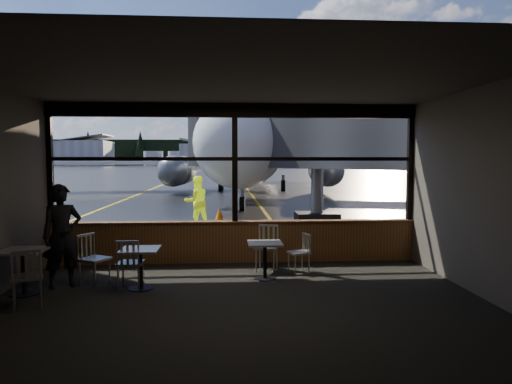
{
  "coord_description": "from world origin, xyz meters",
  "views": [
    {
      "loc": [
        -0.21,
        -10.02,
        2.27
      ],
      "look_at": [
        0.53,
        1.0,
        1.5
      ],
      "focal_mm": 32.0,
      "sensor_mm": 36.0,
      "label": 1
    }
  ],
  "objects": [
    {
      "name": "chair_mid_s",
      "position": [
        -1.89,
        -1.96,
        0.45
      ],
      "size": [
        0.5,
        0.5,
        0.9
      ],
      "primitive_type": null,
      "rotation": [
        0.0,
        0.0,
        -0.02
      ],
      "color": "#ADA79C",
      "rests_on": "carpet_floor"
    },
    {
      "name": "ceiling",
      "position": [
        0.0,
        -3.0,
        3.5
      ],
      "size": [
        8.0,
        6.0,
        0.04
      ],
      "primitive_type": "cube",
      "color": "#38332D",
      "rests_on": "ground"
    },
    {
      "name": "chair_near_e",
      "position": [
        1.27,
        -0.99,
        0.4
      ],
      "size": [
        0.54,
        0.54,
        0.79
      ],
      "primitive_type": null,
      "rotation": [
        0.0,
        0.0,
        1.87
      ],
      "color": "beige",
      "rests_on": "carpet_floor"
    },
    {
      "name": "cafe_table_left",
      "position": [
        -3.6,
        -2.22,
        0.39
      ],
      "size": [
        0.71,
        0.71,
        0.78
      ],
      "primitive_type": null,
      "color": "#A49E97",
      "rests_on": "carpet_floor"
    },
    {
      "name": "window_transom",
      "position": [
        0.0,
        0.0,
        2.3
      ],
      "size": [
        8.0,
        0.1,
        0.08
      ],
      "primitive_type": "cube",
      "color": "black",
      "rests_on": "ground"
    },
    {
      "name": "hangar_left",
      "position": [
        -70.0,
        180.0,
        5.5
      ],
      "size": [
        45.0,
        18.0,
        11.0
      ],
      "primitive_type": null,
      "color": "silver",
      "rests_on": "ground_plane"
    },
    {
      "name": "hangar_right",
      "position": [
        60.0,
        178.0,
        6.0
      ],
      "size": [
        50.0,
        20.0,
        12.0
      ],
      "primitive_type": null,
      "color": "silver",
      "rests_on": "ground_plane"
    },
    {
      "name": "chair_left_s",
      "position": [
        -3.26,
        -2.9,
        0.47
      ],
      "size": [
        0.67,
        0.67,
        0.94
      ],
      "primitive_type": null,
      "rotation": [
        0.0,
        0.0,
        0.4
      ],
      "color": "#B1ACA0",
      "rests_on": "carpet_floor"
    },
    {
      "name": "cafe_table_mid",
      "position": [
        -1.71,
        -2.01,
        0.36
      ],
      "size": [
        0.66,
        0.66,
        0.73
      ],
      "primitive_type": null,
      "color": "gray",
      "rests_on": "carpet_floor"
    },
    {
      "name": "cone_nose",
      "position": [
        -0.44,
        7.29,
        0.24
      ],
      "size": [
        0.34,
        0.34,
        0.47
      ],
      "primitive_type": "cone",
      "color": "#DF5607",
      "rests_on": "ground_plane"
    },
    {
      "name": "mullion_centre",
      "position": [
        0.0,
        0.0,
        2.2
      ],
      "size": [
        0.12,
        0.12,
        2.6
      ],
      "primitive_type": "cube",
      "color": "black",
      "rests_on": "ground"
    },
    {
      "name": "airliner",
      "position": [
        1.65,
        22.41,
        5.47
      ],
      "size": [
        33.03,
        38.42,
        10.94
      ],
      "primitive_type": null,
      "rotation": [
        0.0,
        0.0,
        -0.09
      ],
      "color": "white",
      "rests_on": "ground_plane"
    },
    {
      "name": "fuel_tank_b",
      "position": [
        -20.0,
        182.0,
        3.0
      ],
      "size": [
        8.0,
        8.0,
        6.0
      ],
      "primitive_type": "cylinder",
      "color": "silver",
      "rests_on": "ground_plane"
    },
    {
      "name": "fuel_tank_c",
      "position": [
        -10.0,
        182.0,
        3.0
      ],
      "size": [
        8.0,
        8.0,
        6.0
      ],
      "primitive_type": "cylinder",
      "color": "silver",
      "rests_on": "ground_plane"
    },
    {
      "name": "mullion_right",
      "position": [
        3.95,
        0.0,
        2.2
      ],
      "size": [
        0.12,
        0.12,
        2.6
      ],
      "primitive_type": "cube",
      "color": "black",
      "rests_on": "ground"
    },
    {
      "name": "window_sill",
      "position": [
        0.0,
        0.0,
        0.45
      ],
      "size": [
        8.0,
        0.28,
        0.9
      ],
      "primitive_type": "cube",
      "color": "brown",
      "rests_on": "ground"
    },
    {
      "name": "passenger",
      "position": [
        -3.11,
        -1.79,
        0.93
      ],
      "size": [
        0.81,
        0.74,
        1.85
      ],
      "primitive_type": "imported",
      "rotation": [
        0.0,
        0.0,
        0.57
      ],
      "color": "black",
      "rests_on": "carpet_floor"
    },
    {
      "name": "treeline",
      "position": [
        0.0,
        210.0,
        6.0
      ],
      "size": [
        360.0,
        3.0,
        12.0
      ],
      "primitive_type": "cube",
      "color": "black",
      "rests_on": "ground_plane"
    },
    {
      "name": "carpet_floor",
      "position": [
        0.0,
        -3.0,
        0.01
      ],
      "size": [
        8.0,
        6.0,
        0.01
      ],
      "primitive_type": "cube",
      "color": "black",
      "rests_on": "ground"
    },
    {
      "name": "fuel_tank_a",
      "position": [
        -30.0,
        182.0,
        3.0
      ],
      "size": [
        8.0,
        8.0,
        6.0
      ],
      "primitive_type": "cylinder",
      "color": "silver",
      "rests_on": "ground_plane"
    },
    {
      "name": "wall_back",
      "position": [
        0.0,
        -6.0,
        1.75
      ],
      "size": [
        8.0,
        0.04,
        3.5
      ],
      "primitive_type": "cube",
      "color": "#463F38",
      "rests_on": "ground"
    },
    {
      "name": "mullion_left",
      "position": [
        -3.95,
        0.0,
        2.2
      ],
      "size": [
        0.12,
        0.12,
        2.6
      ],
      "primitive_type": "cube",
      "color": "black",
      "rests_on": "ground"
    },
    {
      "name": "cafe_table_near",
      "position": [
        0.54,
        -1.47,
        0.36
      ],
      "size": [
        0.65,
        0.65,
        0.71
      ],
      "primitive_type": null,
      "color": "#9C9890",
      "rests_on": "carpet_floor"
    },
    {
      "name": "chair_near_n",
      "position": [
        0.63,
        -0.8,
        0.47
      ],
      "size": [
        0.64,
        0.64,
        0.94
      ],
      "primitive_type": null,
      "rotation": [
        0.0,
        0.0,
        2.86
      ],
      "color": "beige",
      "rests_on": "carpet_floor"
    },
    {
      "name": "ground_crew",
      "position": [
        -1.18,
        5.41,
        0.87
      ],
      "size": [
        1.03,
        0.93,
        1.74
      ],
      "primitive_type": "imported",
      "rotation": [
        0.0,
        0.0,
        3.53
      ],
      "color": "#BFF219",
      "rests_on": "ground_plane"
    },
    {
      "name": "ground_plane",
      "position": [
        0.0,
        120.0,
        0.0
      ],
      "size": [
        520.0,
        520.0,
        0.0
      ],
      "primitive_type": "plane",
      "color": "black",
      "rests_on": "ground"
    },
    {
      "name": "wall_right",
      "position": [
        4.0,
        -3.0,
        1.75
      ],
      "size": [
        0.04,
        6.0,
        3.5
      ],
      "primitive_type": "cube",
      "color": "#463F38",
      "rests_on": "ground"
    },
    {
      "name": "jet_bridge",
      "position": [
        3.6,
        5.5,
        2.51
      ],
      "size": [
        9.42,
        11.51,
        5.02
      ],
      "primitive_type": null,
      "color": "#2B2B2D",
      "rests_on": "ground_plane"
    },
    {
      "name": "chair_mid_w",
      "position": [
        -2.59,
        -1.66,
        0.47
      ],
      "size": [
        0.7,
        0.7,
        0.93
      ],
      "primitive_type": null,
      "rotation": [
        0.0,
        0.0,
        -2.1
      ],
      "color": "#A9A398",
      "rests_on": "carpet_floor"
    },
    {
      "name": "window_header",
      "position": [
        0.0,
        0.0,
        3.35
      ],
      "size": [
        8.0,
        0.18,
        0.3
      ],
      "primitive_type": "cube",
      "color": "black",
      "rests_on": "ground"
    },
    {
      "name": "hangar_mid",
      "position": [
        0.0,
        185.0,
        5.0
      ],
      "size": [
        38.0,
        15.0,
        10.0
      ],
      "primitive_type": null,
      "color": "silver",
      "rests_on": "ground_plane"
    }
  ]
}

